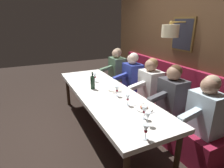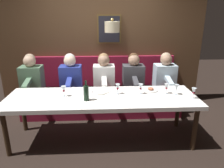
{
  "view_description": "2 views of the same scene",
  "coord_description": "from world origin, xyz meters",
  "views": [
    {
      "loc": [
        -1.12,
        -2.61,
        1.86
      ],
      "look_at": [
        0.05,
        -0.16,
        0.92
      ],
      "focal_mm": 29.33,
      "sensor_mm": 36.0,
      "label": 1
    },
    {
      "loc": [
        -2.94,
        -0.0,
        1.92
      ],
      "look_at": [
        0.05,
        -0.16,
        0.92
      ],
      "focal_mm": 33.45,
      "sensor_mm": 36.0,
      "label": 2
    }
  ],
  "objects": [
    {
      "name": "diner_near",
      "position": [
        0.88,
        -0.61,
        0.82
      ],
      "size": [
        0.6,
        0.4,
        0.79
      ],
      "color": "#3D3D42",
      "rests_on": "banquette_bench"
    },
    {
      "name": "banquette_bench",
      "position": [
        0.89,
        0.0,
        0.23
      ],
      "size": [
        0.52,
        3.08,
        0.45
      ],
      "primitive_type": "cube",
      "color": "maroon",
      "rests_on": "ground_plane"
    },
    {
      "name": "diner_farthest",
      "position": [
        0.88,
        1.31,
        0.82
      ],
      "size": [
        0.6,
        0.4,
        0.79
      ],
      "color": "#567A5B",
      "rests_on": "banquette_bench"
    },
    {
      "name": "ground_plane",
      "position": [
        0.0,
        0.0,
        0.0
      ],
      "size": [
        12.0,
        12.0,
        0.0
      ],
      "primitive_type": "plane",
      "color": "black"
    },
    {
      "name": "diner_nearest",
      "position": [
        0.88,
        -1.23,
        0.82
      ],
      "size": [
        0.6,
        0.4,
        0.79
      ],
      "color": "silver",
      "rests_on": "banquette_bench"
    },
    {
      "name": "place_setting_0",
      "position": [
        0.22,
        -0.8,
        0.75
      ],
      "size": [
        0.24,
        0.31,
        0.05
      ],
      "color": "silver",
      "rests_on": "dining_table"
    },
    {
      "name": "wine_glass_3",
      "position": [
        0.08,
        -0.6,
        0.86
      ],
      "size": [
        0.07,
        0.07,
        0.16
      ],
      "color": "silver",
      "rests_on": "dining_table"
    },
    {
      "name": "wine_glass_5",
      "position": [
        0.07,
        -1.01,
        0.86
      ],
      "size": [
        0.07,
        0.07,
        0.16
      ],
      "color": "silver",
      "rests_on": "dining_table"
    },
    {
      "name": "wine_glass_0",
      "position": [
        0.02,
        -1.15,
        0.86
      ],
      "size": [
        0.07,
        0.07,
        0.16
      ],
      "color": "silver",
      "rests_on": "dining_table"
    },
    {
      "name": "wine_glass_4",
      "position": [
        0.09,
        -0.25,
        0.86
      ],
      "size": [
        0.07,
        0.07,
        0.16
      ],
      "color": "silver",
      "rests_on": "dining_table"
    },
    {
      "name": "wine_glass_2",
      "position": [
        0.04,
        0.57,
        0.86
      ],
      "size": [
        0.07,
        0.07,
        0.16
      ],
      "color": "silver",
      "rests_on": "dining_table"
    },
    {
      "name": "dining_table",
      "position": [
        0.0,
        0.0,
        0.68
      ],
      "size": [
        0.9,
        2.88,
        0.74
      ],
      "color": "white",
      "rests_on": "ground_plane"
    },
    {
      "name": "back_wall_panel",
      "position": [
        1.46,
        -0.0,
        1.36
      ],
      "size": [
        0.59,
        4.28,
        2.9
      ],
      "color": "brown",
      "rests_on": "ground_plane"
    },
    {
      "name": "wine_glass_1",
      "position": [
        -0.15,
        -1.35,
        0.86
      ],
      "size": [
        0.07,
        0.07,
        0.16
      ],
      "color": "silver",
      "rests_on": "dining_table"
    },
    {
      "name": "diner_middle",
      "position": [
        0.88,
        -0.05,
        0.82
      ],
      "size": [
        0.6,
        0.4,
        0.79
      ],
      "color": "white",
      "rests_on": "banquette_bench"
    },
    {
      "name": "diner_far",
      "position": [
        0.88,
        0.58,
        0.82
      ],
      "size": [
        0.6,
        0.4,
        0.79
      ],
      "color": "#283893",
      "rests_on": "banquette_bench"
    },
    {
      "name": "wine_bottle",
      "position": [
        -0.14,
        0.22,
        0.86
      ],
      "size": [
        0.08,
        0.08,
        0.3
      ],
      "color": "black",
      "rests_on": "dining_table"
    },
    {
      "name": "place_setting_1",
      "position": [
        0.18,
        0.01,
        0.75
      ],
      "size": [
        0.24,
        0.31,
        0.01
      ],
      "color": "silver",
      "rests_on": "dining_table"
    }
  ]
}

